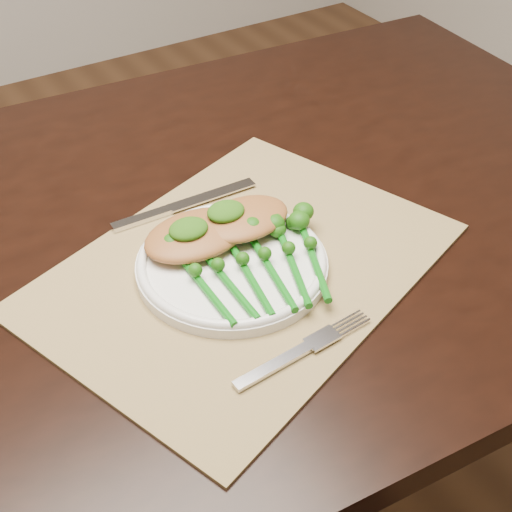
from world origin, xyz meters
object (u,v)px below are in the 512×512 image
dining_table (167,414)px  placemat (244,267)px  broccolini_bundle (260,273)px  dinner_plate (232,263)px  chicken_fillet_left (196,235)px

dining_table → placemat: placemat is taller
broccolini_bundle → dining_table: bearing=128.1°
dining_table → placemat: size_ratio=3.30×
dinner_plate → placemat: bearing=-4.7°
dining_table → dinner_plate: 0.41m
dining_table → dinner_plate: size_ratio=6.97×
placemat → broccolini_bundle: broccolini_bundle is taller
placemat → broccolini_bundle: 0.05m
dining_table → dinner_plate: dinner_plate is taller
dining_table → placemat: (0.08, -0.12, 0.38)m
dining_table → chicken_fillet_left: size_ratio=11.88×
broccolini_bundle → placemat: bearing=100.2°
dining_table → broccolini_bundle: bearing=-59.5°
dining_table → broccolini_bundle: broccolini_bundle is taller
dinner_plate → broccolini_bundle: bearing=-70.7°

